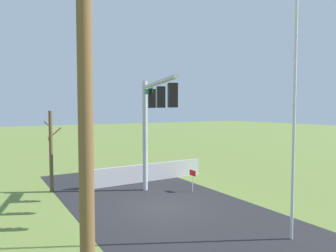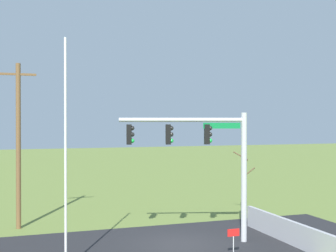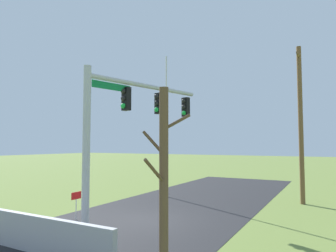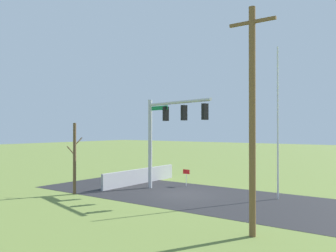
{
  "view_description": "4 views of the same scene",
  "coord_description": "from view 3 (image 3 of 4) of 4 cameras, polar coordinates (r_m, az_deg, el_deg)",
  "views": [
    {
      "loc": [
        -12.38,
        7.25,
        4.66
      ],
      "look_at": [
        0.03,
        -0.29,
        3.86
      ],
      "focal_mm": 32.57,
      "sensor_mm": 36.0,
      "label": 1
    },
    {
      "loc": [
        -7.57,
        -20.51,
        5.84
      ],
      "look_at": [
        -0.52,
        0.14,
        5.61
      ],
      "focal_mm": 49.29,
      "sensor_mm": 36.0,
      "label": 2
    },
    {
      "loc": [
        11.17,
        7.21,
        3.33
      ],
      "look_at": [
        -0.4,
        0.86,
        4.15
      ],
      "focal_mm": 31.7,
      "sensor_mm": 36.0,
      "label": 3
    },
    {
      "loc": [
        -12.62,
        18.79,
        4.2
      ],
      "look_at": [
        0.49,
        0.8,
        4.38
      ],
      "focal_mm": 37.61,
      "sensor_mm": 36.0,
      "label": 4
    }
  ],
  "objects": [
    {
      "name": "ground_plane",
      "position": [
        13.71,
        -4.16,
        -17.62
      ],
      "size": [
        160.0,
        160.0,
        0.0
      ],
      "primitive_type": "plane",
      "color": "olive"
    },
    {
      "name": "sidewalk_corner",
      "position": [
        11.06,
        -19.61,
        -20.86
      ],
      "size": [
        6.0,
        6.0,
        0.01
      ],
      "primitive_type": "cube",
      "color": "#B7B5AD",
      "rests_on": "ground_plane"
    },
    {
      "name": "retaining_fence",
      "position": [
        11.26,
        -27.0,
        -17.4
      ],
      "size": [
        0.2,
        8.01,
        1.13
      ],
      "primitive_type": "cube",
      "color": "#A8A8AD",
      "rests_on": "ground_plane"
    },
    {
      "name": "bare_tree",
      "position": [
        6.5,
        -0.85,
        -12.25
      ],
      "size": [
        1.27,
        1.02,
        4.58
      ],
      "color": "brown",
      "rests_on": "ground_plane"
    },
    {
      "name": "utility_pole",
      "position": [
        18.48,
        24.15,
        0.87
      ],
      "size": [
        1.9,
        0.26,
        8.98
      ],
      "color": "brown",
      "rests_on": "ground_plane"
    },
    {
      "name": "signal_mast",
      "position": [
        12.32,
        -7.97,
        1.6
      ],
      "size": [
        5.97,
        1.86,
        6.26
      ],
      "color": "#B2B5BA",
      "rests_on": "ground_plane"
    },
    {
      "name": "road_surface",
      "position": [
        17.12,
        3.38,
        -14.77
      ],
      "size": [
        28.0,
        8.0,
        0.01
      ],
      "primitive_type": "cube",
      "color": "#232326",
      "rests_on": "ground_plane"
    },
    {
      "name": "flagpole",
      "position": [
        19.17,
        -0.33,
        0.12
      ],
      "size": [
        0.1,
        0.1,
        9.13
      ],
      "primitive_type": "cylinder",
      "color": "silver",
      "rests_on": "ground_plane"
    },
    {
      "name": "open_sign",
      "position": [
        14.15,
        -17.23,
        -13.27
      ],
      "size": [
        0.56,
        0.04,
        1.22
      ],
      "color": "silver",
      "rests_on": "ground_plane"
    }
  ]
}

